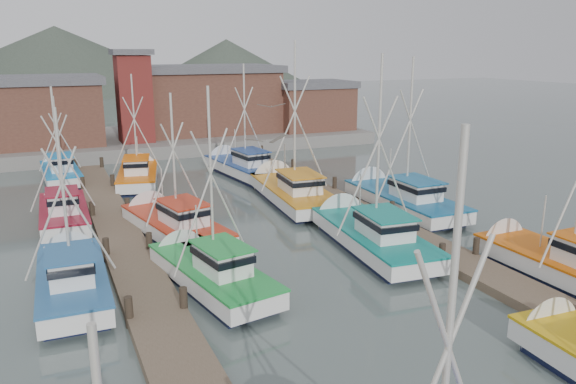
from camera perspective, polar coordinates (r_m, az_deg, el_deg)
name	(u,v)px	position (r m, az deg, el deg)	size (l,w,h in m)	color
ground	(305,273)	(25.57, 1.73, -8.24)	(260.00, 260.00, 0.00)	#475653
dock_left	(132,262)	(27.27, -15.58, -6.83)	(2.30, 46.00, 1.50)	brown
dock_right	(386,225)	(32.10, 9.94, -3.27)	(2.30, 46.00, 1.50)	brown
quay	(151,140)	(59.87, -13.76, 5.13)	(44.00, 16.00, 1.20)	gray
shed_left	(30,110)	(56.54, -24.72, 7.53)	(12.72, 8.48, 6.20)	brown
shed_center	(206,98)	(60.70, -8.35, 9.40)	(14.84, 9.54, 6.90)	brown
shed_right	(312,105)	(61.90, 2.41, 8.85)	(8.48, 6.36, 5.20)	brown
lookout_tower	(134,95)	(55.05, -15.38, 9.45)	(3.60, 3.60, 8.50)	maroon
distant_hills	(25,92)	(144.21, -25.12, 9.18)	(175.00, 140.00, 42.00)	#465144
boat_4	(207,271)	(24.26, -8.19, -7.94)	(3.96, 8.59, 9.11)	#0F1534
boat_5	(368,234)	(28.88, 8.14, -4.22)	(4.19, 9.94, 10.49)	#0F1534
boat_6	(72,277)	(25.06, -21.10, -8.06)	(3.45, 8.49, 8.39)	#0F1534
boat_7	(557,263)	(27.51, 25.64, -6.53)	(3.89, 9.00, 9.62)	#0F1534
boat_8	(172,224)	(30.80, -11.75, -3.21)	(4.55, 9.42, 8.46)	#0F1534
boat_9	(290,191)	(37.07, 0.25, 0.12)	(4.52, 10.58, 11.28)	#0F1534
boat_10	(64,212)	(34.82, -21.82, -1.90)	(3.45, 8.17, 8.49)	#0F1534
boat_11	(398,198)	(35.99, 11.16, -0.60)	(4.22, 9.99, 10.31)	#0F1534
boat_12	(138,174)	(43.40, -14.95, 1.74)	(4.29, 8.91, 8.77)	#0F1534
boat_13	(241,167)	(44.89, -4.77, 2.60)	(4.10, 9.83, 9.54)	#0F1534
boat_14	(60,173)	(45.94, -22.13, 1.84)	(2.94, 7.99, 7.07)	#0F1534
gull_near	(266,140)	(17.81, -2.22, 5.28)	(1.51, 0.66, 0.24)	gray
gull_far	(271,106)	(29.50, -1.70, 8.73)	(1.55, 0.65, 0.24)	gray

